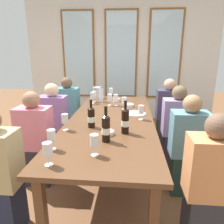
% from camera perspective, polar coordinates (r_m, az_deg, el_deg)
% --- Properties ---
extents(ground_plane, '(12.00, 12.00, 0.00)m').
position_cam_1_polar(ground_plane, '(2.88, -0.18, -15.85)').
color(ground_plane, brown).
extents(back_wall_with_windows, '(4.21, 0.10, 2.90)m').
position_cam_1_polar(back_wall_with_windows, '(4.86, 2.49, 15.17)').
color(back_wall_with_windows, silver).
rests_on(back_wall_with_windows, ground).
extents(dining_table, '(1.01, 2.59, 0.74)m').
position_cam_1_polar(dining_table, '(2.59, -0.20, -3.02)').
color(dining_table, brown).
rests_on(dining_table, ground).
extents(white_plate_0, '(0.27, 0.27, 0.01)m').
position_cam_1_polar(white_plate_0, '(2.76, 6.32, -0.39)').
color(white_plate_0, white).
rests_on(white_plate_0, dining_table).
extents(metal_pitcher, '(0.16, 0.16, 0.19)m').
position_cam_1_polar(metal_pitcher, '(3.70, -3.93, 5.32)').
color(metal_pitcher, silver).
rests_on(metal_pitcher, dining_table).
extents(wine_bottle_0, '(0.08, 0.08, 0.33)m').
position_cam_1_polar(wine_bottle_0, '(2.07, 3.59, -2.39)').
color(wine_bottle_0, black).
rests_on(wine_bottle_0, dining_table).
extents(wine_bottle_1, '(0.08, 0.08, 0.33)m').
position_cam_1_polar(wine_bottle_1, '(1.88, -1.64, -4.40)').
color(wine_bottle_1, black).
rests_on(wine_bottle_1, dining_table).
extents(wine_bottle_2, '(0.08, 0.08, 0.30)m').
position_cam_1_polar(wine_bottle_2, '(2.24, -5.63, -1.39)').
color(wine_bottle_2, black).
rests_on(wine_bottle_2, dining_table).
extents(tasting_bowl_0, '(0.11, 0.11, 0.05)m').
position_cam_1_polar(tasting_bowl_0, '(3.44, 1.19, 3.32)').
color(tasting_bowl_0, white).
rests_on(tasting_bowl_0, dining_table).
extents(tasting_bowl_1, '(0.14, 0.14, 0.04)m').
position_cam_1_polar(tasting_bowl_1, '(3.12, 4.64, 1.84)').
color(tasting_bowl_1, white).
rests_on(tasting_bowl_1, dining_table).
extents(tasting_bowl_2, '(0.12, 0.12, 0.04)m').
position_cam_1_polar(tasting_bowl_2, '(2.07, -1.16, -5.60)').
color(tasting_bowl_2, white).
rests_on(tasting_bowl_2, dining_table).
extents(water_bottle, '(0.06, 0.06, 0.24)m').
position_cam_1_polar(water_bottle, '(3.39, -2.91, 4.63)').
color(water_bottle, white).
rests_on(water_bottle, dining_table).
extents(wine_glass_0, '(0.07, 0.07, 0.17)m').
position_cam_1_polar(wine_glass_0, '(3.29, -5.29, 4.37)').
color(wine_glass_0, white).
rests_on(wine_glass_0, dining_table).
extents(wine_glass_1, '(0.07, 0.07, 0.17)m').
position_cam_1_polar(wine_glass_1, '(3.15, -0.62, 3.85)').
color(wine_glass_1, white).
rests_on(wine_glass_1, dining_table).
extents(wine_glass_2, '(0.07, 0.07, 0.17)m').
position_cam_1_polar(wine_glass_2, '(3.67, -0.24, 5.60)').
color(wine_glass_2, white).
rests_on(wine_glass_2, dining_table).
extents(wine_glass_3, '(0.07, 0.07, 0.17)m').
position_cam_1_polar(wine_glass_3, '(1.64, -4.83, -7.97)').
color(wine_glass_3, white).
rests_on(wine_glass_3, dining_table).
extents(wine_glass_4, '(0.07, 0.07, 0.17)m').
position_cam_1_polar(wine_glass_4, '(1.56, -17.09, -9.72)').
color(wine_glass_4, white).
rests_on(wine_glass_4, dining_table).
extents(wine_glass_5, '(0.07, 0.07, 0.17)m').
position_cam_1_polar(wine_glass_5, '(3.40, -4.90, 4.71)').
color(wine_glass_5, white).
rests_on(wine_glass_5, dining_table).
extents(wine_glass_6, '(0.07, 0.07, 0.17)m').
position_cam_1_polar(wine_glass_6, '(1.80, -16.07, -6.35)').
color(wine_glass_6, white).
rests_on(wine_glass_6, dining_table).
extents(wine_glass_7, '(0.07, 0.07, 0.17)m').
position_cam_1_polar(wine_glass_7, '(2.20, -12.62, -1.96)').
color(wine_glass_7, white).
rests_on(wine_glass_7, dining_table).
extents(wine_glass_8, '(0.07, 0.07, 0.17)m').
position_cam_1_polar(wine_glass_8, '(3.13, 1.05, 3.79)').
color(wine_glass_8, white).
rests_on(wine_glass_8, dining_table).
extents(wine_glass_9, '(0.07, 0.07, 0.17)m').
position_cam_1_polar(wine_glass_9, '(2.51, 7.89, 0.61)').
color(wine_glass_9, white).
rests_on(wine_glass_9, dining_table).
extents(wine_glass_10, '(0.07, 0.07, 0.17)m').
position_cam_1_polar(wine_glass_10, '(2.94, 3.33, 3.01)').
color(wine_glass_10, white).
rests_on(wine_glass_10, dining_table).
extents(seated_person_0, '(0.38, 0.24, 1.11)m').
position_cam_1_polar(seated_person_0, '(3.75, -11.78, 0.31)').
color(seated_person_0, '#2A2E2D').
rests_on(seated_person_0, ground).
extents(seated_person_1, '(0.38, 0.24, 1.11)m').
position_cam_1_polar(seated_person_1, '(3.61, 14.82, -0.50)').
color(seated_person_1, '#2E3633').
rests_on(seated_person_1, ground).
extents(seated_person_2, '(0.38, 0.24, 1.11)m').
position_cam_1_polar(seated_person_2, '(3.13, -15.36, -3.12)').
color(seated_person_2, '#27232D').
rests_on(seated_person_2, ground).
extents(seated_person_3, '(0.38, 0.24, 1.11)m').
position_cam_1_polar(seated_person_3, '(2.96, 17.01, -4.38)').
color(seated_person_3, '#342841').
rests_on(seated_person_3, ground).
extents(seated_person_5, '(0.38, 0.24, 1.11)m').
position_cam_1_polar(seated_person_5, '(1.87, 24.97, -17.81)').
color(seated_person_5, '#303038').
rests_on(seated_person_5, ground).
extents(seated_person_6, '(0.38, 0.24, 1.11)m').
position_cam_1_polar(seated_person_6, '(2.60, -19.96, -7.48)').
color(seated_person_6, '#2C292E').
rests_on(seated_person_6, ground).
extents(seated_person_7, '(0.38, 0.24, 1.11)m').
position_cam_1_polar(seated_person_7, '(2.42, 19.80, -9.24)').
color(seated_person_7, '#21362F').
rests_on(seated_person_7, ground).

